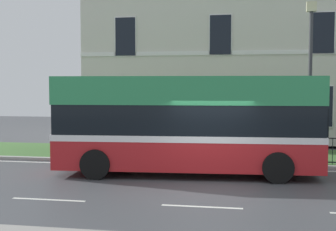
% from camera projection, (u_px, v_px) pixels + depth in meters
% --- Properties ---
extents(ground_plane, '(60.00, 56.00, 0.18)m').
position_uv_depth(ground_plane, '(211.00, 185.00, 13.90)').
color(ground_plane, '#414348').
extents(georgian_townhouse, '(19.19, 9.79, 13.30)m').
position_uv_depth(georgian_townhouse, '(268.00, 18.00, 26.51)').
color(georgian_townhouse, silver).
rests_on(georgian_townhouse, ground_plane).
extents(iron_verge_railing, '(15.00, 0.04, 0.97)m').
position_uv_depth(iron_verge_railing, '(274.00, 149.00, 17.08)').
color(iron_verge_railing, black).
rests_on(iron_verge_railing, ground_plane).
extents(single_decker_bus, '(8.78, 3.21, 3.25)m').
position_uv_depth(single_decker_bus, '(188.00, 123.00, 15.53)').
color(single_decker_bus, red).
rests_on(single_decker_bus, ground_plane).
extents(street_lamp_post, '(0.36, 0.24, 5.95)m').
position_uv_depth(street_lamp_post, '(310.00, 69.00, 17.46)').
color(street_lamp_post, '#333338').
rests_on(street_lamp_post, ground_plane).
extents(litter_bin, '(0.54, 0.54, 1.23)m').
position_uv_depth(litter_bin, '(188.00, 141.00, 18.57)').
color(litter_bin, '#23472D').
rests_on(litter_bin, ground_plane).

